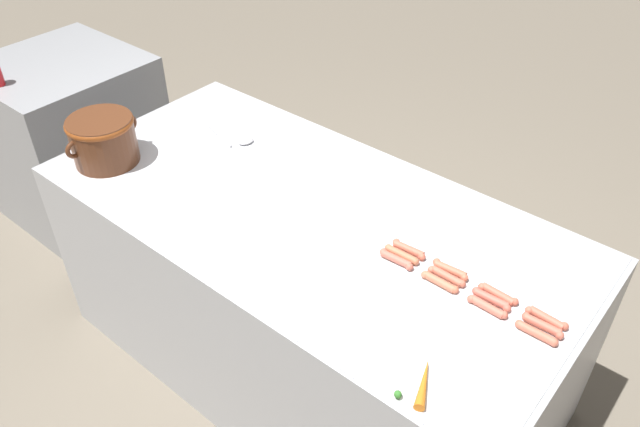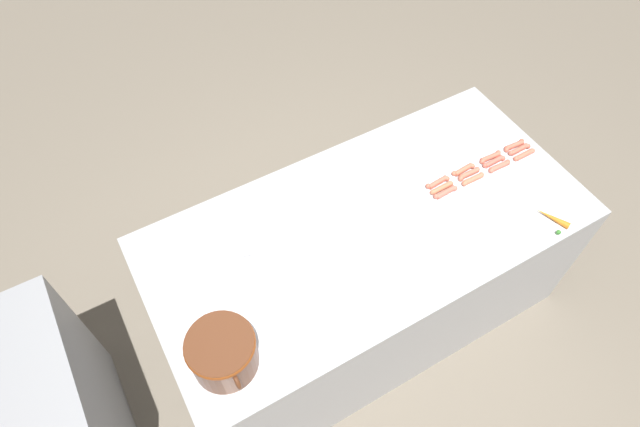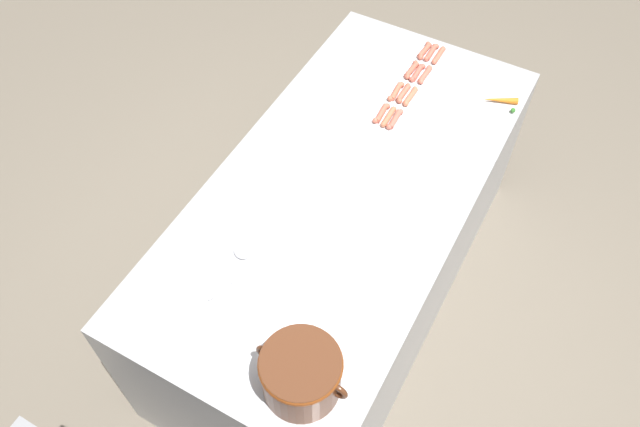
# 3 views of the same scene
# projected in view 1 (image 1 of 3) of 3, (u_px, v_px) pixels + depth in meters

# --- Properties ---
(ground_plane) EXTENTS (20.00, 20.00, 0.00)m
(ground_plane) POSITION_uv_depth(u_px,v_px,m) (310.00, 361.00, 2.94)
(ground_plane) COLOR #756B5B
(griddle_counter) EXTENTS (1.04, 2.13, 0.90)m
(griddle_counter) POSITION_uv_depth(u_px,v_px,m) (309.00, 293.00, 2.66)
(griddle_counter) COLOR #ADAFB5
(griddle_counter) RESTS_ON ground_plane
(back_cabinet) EXTENTS (0.80, 0.78, 0.95)m
(back_cabinet) POSITION_uv_depth(u_px,v_px,m) (76.00, 140.00, 3.57)
(back_cabinet) COLOR #939599
(back_cabinet) RESTS_ON ground_plane
(hot_dog_0) EXTENTS (0.03, 0.14, 0.03)m
(hot_dog_0) POSITION_uv_depth(u_px,v_px,m) (536.00, 333.00, 1.88)
(hot_dog_0) COLOR #CF6A51
(hot_dog_0) RESTS_ON griddle_counter
(hot_dog_1) EXTENTS (0.03, 0.14, 0.03)m
(hot_dog_1) POSITION_uv_depth(u_px,v_px,m) (487.00, 307.00, 1.97)
(hot_dog_1) COLOR #D26A54
(hot_dog_1) RESTS_ON griddle_counter
(hot_dog_2) EXTENTS (0.03, 0.14, 0.03)m
(hot_dog_2) POSITION_uv_depth(u_px,v_px,m) (440.00, 282.00, 2.05)
(hot_dog_2) COLOR #D47253
(hot_dog_2) RESTS_ON griddle_counter
(hot_dog_3) EXTENTS (0.03, 0.14, 0.03)m
(hot_dog_3) POSITION_uv_depth(u_px,v_px,m) (396.00, 259.00, 2.14)
(hot_dog_3) COLOR #C96754
(hot_dog_3) RESTS_ON griddle_counter
(hot_dog_4) EXTENTS (0.03, 0.14, 0.03)m
(hot_dog_4) POSITION_uv_depth(u_px,v_px,m) (543.00, 325.00, 1.91)
(hot_dog_4) COLOR #CA6651
(hot_dog_4) RESTS_ON griddle_counter
(hot_dog_5) EXTENTS (0.03, 0.14, 0.03)m
(hot_dog_5) POSITION_uv_depth(u_px,v_px,m) (492.00, 299.00, 1.99)
(hot_dog_5) COLOR #CF6351
(hot_dog_5) RESTS_ON griddle_counter
(hot_dog_6) EXTENTS (0.03, 0.14, 0.03)m
(hot_dog_6) POSITION_uv_depth(u_px,v_px,m) (447.00, 276.00, 2.08)
(hot_dog_6) COLOR #CC6A52
(hot_dog_6) RESTS_ON griddle_counter
(hot_dog_7) EXTENTS (0.03, 0.14, 0.03)m
(hot_dog_7) POSITION_uv_depth(u_px,v_px,m) (402.00, 254.00, 2.16)
(hot_dog_7) COLOR #CB714F
(hot_dog_7) RESTS_ON griddle_counter
(hot_dog_8) EXTENTS (0.03, 0.14, 0.03)m
(hot_dog_8) POSITION_uv_depth(u_px,v_px,m) (547.00, 318.00, 1.93)
(hot_dog_8) COLOR #D1664F
(hot_dog_8) RESTS_ON griddle_counter
(hot_dog_9) EXTENTS (0.03, 0.14, 0.03)m
(hot_dog_9) POSITION_uv_depth(u_px,v_px,m) (498.00, 294.00, 2.01)
(hot_dog_9) COLOR #D0664F
(hot_dog_9) RESTS_ON griddle_counter
(hot_dog_10) EXTENTS (0.03, 0.14, 0.03)m
(hot_dog_10) POSITION_uv_depth(u_px,v_px,m) (450.00, 270.00, 2.10)
(hot_dog_10) COLOR #D26B4F
(hot_dog_10) RESTS_ON griddle_counter
(hot_dog_11) EXTENTS (0.03, 0.14, 0.03)m
(hot_dog_11) POSITION_uv_depth(u_px,v_px,m) (409.00, 249.00, 2.18)
(hot_dog_11) COLOR #D3664F
(hot_dog_11) RESTS_ON griddle_counter
(bean_pot) EXTENTS (0.34, 0.27, 0.20)m
(bean_pot) POSITION_uv_depth(u_px,v_px,m) (103.00, 138.00, 2.57)
(bean_pot) COLOR #562D19
(bean_pot) RESTS_ON griddle_counter
(serving_spoon) EXTENTS (0.12, 0.27, 0.02)m
(serving_spoon) POSITION_uv_depth(u_px,v_px,m) (237.00, 139.00, 2.76)
(serving_spoon) COLOR #B7B7BC
(serving_spoon) RESTS_ON griddle_counter
(carrot) EXTENTS (0.17, 0.10, 0.03)m
(carrot) POSITION_uv_depth(u_px,v_px,m) (422.00, 383.00, 1.74)
(carrot) COLOR orange
(carrot) RESTS_ON griddle_counter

